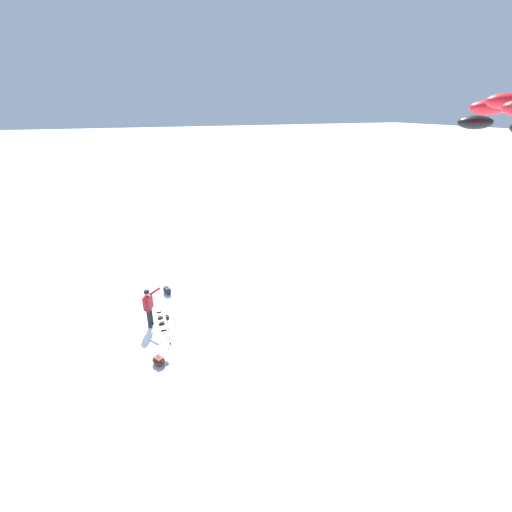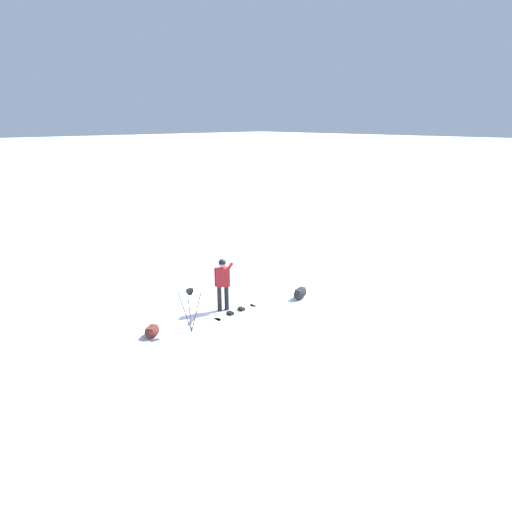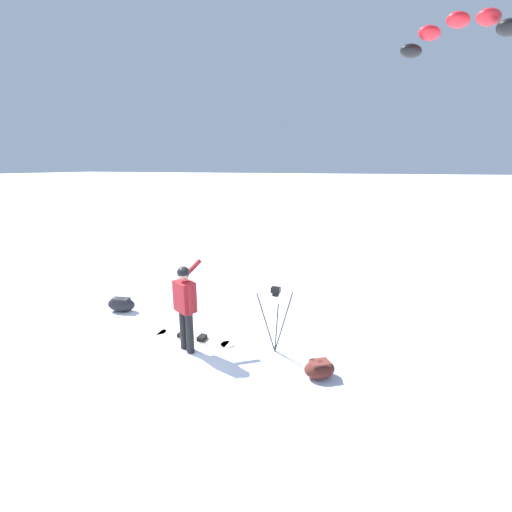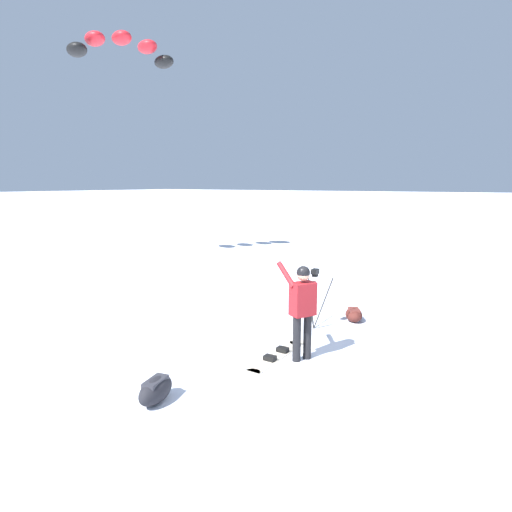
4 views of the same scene
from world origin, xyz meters
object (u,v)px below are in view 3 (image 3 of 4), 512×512
object	(u,v)px
snowboard	(192,337)
gear_bag_large	(319,369)
snowboarder	(185,301)
traction_kite	(457,30)
camera_tripod	(276,306)
gear_bag_small	(121,304)

from	to	relation	value
snowboard	gear_bag_large	distance (m)	2.64
snowboarder	snowboard	size ratio (longest dim) A/B	0.93
traction_kite	camera_tripod	size ratio (longest dim) A/B	3.06
snowboarder	gear_bag_large	world-z (taller)	snowboarder
snowboard	traction_kite	xyz separation A→B (m)	(9.67, -5.30, 7.86)
snowboarder	gear_bag_small	size ratio (longest dim) A/B	2.34
snowboarder	gear_bag_large	bearing A→B (deg)	-90.73
snowboarder	gear_bag_large	size ratio (longest dim) A/B	2.66
camera_tripod	gear_bag_large	bearing A→B (deg)	-120.01
snowboard	gear_bag_large	xyz separation A→B (m)	(-0.44, -2.60, 0.13)
traction_kite	gear_bag_small	bearing A→B (deg)	140.21
gear_bag_large	snowboard	bearing A→B (deg)	80.32
traction_kite	snowboarder	bearing A→B (deg)	152.92
camera_tripod	gear_bag_small	distance (m)	4.04
gear_bag_small	snowboarder	bearing A→B (deg)	-113.25
traction_kite	gear_bag_large	size ratio (longest dim) A/B	6.24
snowboard	gear_bag_large	bearing A→B (deg)	-99.68
gear_bag_large	camera_tripod	distance (m)	1.29
traction_kite	gear_bag_small	xyz separation A→B (m)	(-9.06, 7.55, -7.70)
snowboard	gear_bag_small	world-z (taller)	gear_bag_small
gear_bag_large	gear_bag_small	distance (m)	4.96
gear_bag_small	traction_kite	bearing A→B (deg)	-39.79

